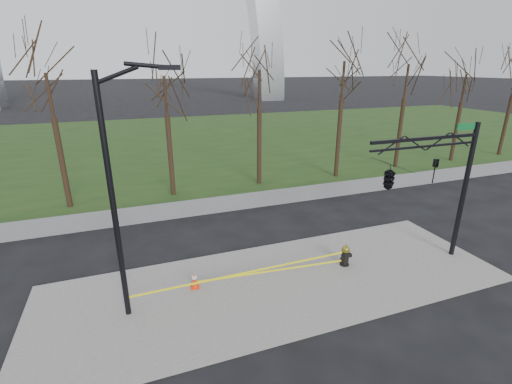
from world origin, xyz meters
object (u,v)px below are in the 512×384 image
object	(u,v)px
traffic_cone	(194,280)
street_light	(118,186)
fire_hydrant	(345,256)
traffic_signal_mast	(406,175)

from	to	relation	value
traffic_cone	street_light	size ratio (longest dim) A/B	0.08
traffic_cone	fire_hydrant	bearing A→B (deg)	-5.06
traffic_cone	traffic_signal_mast	size ratio (longest dim) A/B	0.10
fire_hydrant	traffic_signal_mast	bearing A→B (deg)	-32.69
fire_hydrant	traffic_cone	distance (m)	6.33
traffic_cone	traffic_signal_mast	world-z (taller)	traffic_signal_mast
fire_hydrant	traffic_signal_mast	xyz separation A→B (m)	(1.81, -0.82, 3.61)
fire_hydrant	street_light	world-z (taller)	street_light
fire_hydrant	traffic_cone	bearing A→B (deg)	166.78
traffic_signal_mast	traffic_cone	bearing A→B (deg)	170.85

